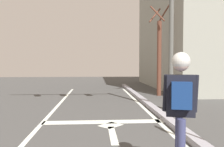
# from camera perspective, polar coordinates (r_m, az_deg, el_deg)

# --- Properties ---
(lane_line_center) EXTENTS (0.12, 20.00, 0.01)m
(lane_line_center) POSITION_cam_1_polar(r_m,az_deg,el_deg) (5.63, -19.48, -14.55)
(lane_line_center) COLOR silver
(lane_line_center) RESTS_ON ground
(lane_line_curbside) EXTENTS (0.12, 20.00, 0.01)m
(lane_line_curbside) POSITION_cam_1_polar(r_m,az_deg,el_deg) (5.71, 14.60, -14.25)
(lane_line_curbside) COLOR silver
(lane_line_curbside) RESTS_ON ground
(stop_bar) EXTENTS (3.37, 0.40, 0.01)m
(stop_bar) POSITION_cam_1_polar(r_m,az_deg,el_deg) (6.80, -1.99, -11.44)
(stop_bar) COLOR silver
(stop_bar) RESTS_ON ground
(lane_arrow_stem) EXTENTS (0.16, 1.40, 0.01)m
(lane_arrow_stem) POSITION_cam_1_polar(r_m,az_deg,el_deg) (5.63, 0.20, -14.39)
(lane_arrow_stem) COLOR silver
(lane_arrow_stem) RESTS_ON ground
(lane_arrow_head) EXTENTS (0.71, 0.71, 0.01)m
(lane_arrow_head) POSITION_cam_1_polar(r_m,az_deg,el_deg) (6.45, -0.35, -12.21)
(lane_arrow_head) COLOR silver
(lane_arrow_head) RESTS_ON ground
(curb_strip) EXTENTS (0.24, 24.00, 0.14)m
(curb_strip) POSITION_cam_1_polar(r_m,az_deg,el_deg) (5.77, 17.03, -13.40)
(curb_strip) COLOR #95929C
(curb_strip) RESTS_ON ground
(skater) EXTENTS (0.46, 0.63, 1.70)m
(skater) POSITION_cam_1_polar(r_m,az_deg,el_deg) (3.44, 16.03, -5.39)
(skater) COLOR #393D66
(skater) RESTS_ON skateboard
(roadside_tree) EXTENTS (1.07, 1.05, 4.59)m
(roadside_tree) POSITION_cam_1_polar(r_m,az_deg,el_deg) (12.33, 11.17, 4.54)
(roadside_tree) COLOR brown
(roadside_tree) RESTS_ON ground
(building_block) EXTENTS (9.61, 10.83, 8.82)m
(building_block) POSITION_cam_1_polar(r_m,az_deg,el_deg) (18.34, 25.00, 10.91)
(building_block) COLOR #96988D
(building_block) RESTS_ON ground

